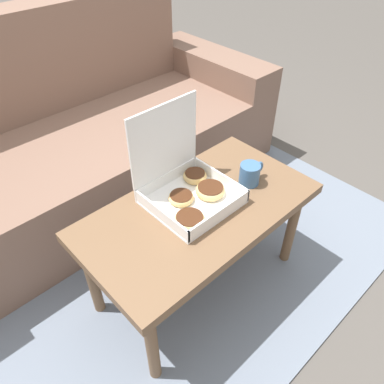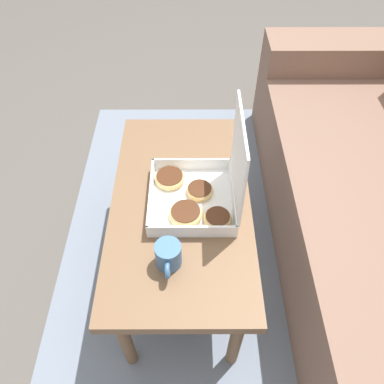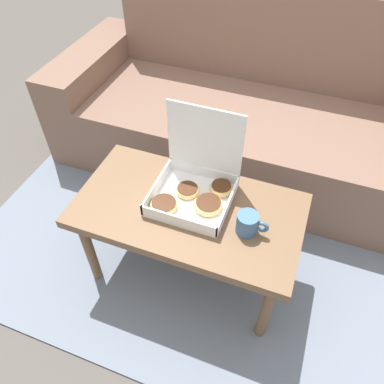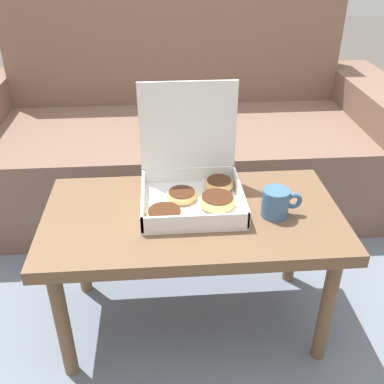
{
  "view_description": "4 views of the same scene",
  "coord_description": "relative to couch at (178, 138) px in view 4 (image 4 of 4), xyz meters",
  "views": [
    {
      "loc": [
        -0.72,
        -0.8,
        1.43
      ],
      "look_at": [
        0.0,
        -0.03,
        0.52
      ],
      "focal_mm": 35.0,
      "sensor_mm": 36.0,
      "label": 1
    },
    {
      "loc": [
        0.84,
        -0.04,
        1.5
      ],
      "look_at": [
        0.0,
        -0.03,
        0.52
      ],
      "focal_mm": 35.0,
      "sensor_mm": 36.0,
      "label": 2
    },
    {
      "loc": [
        0.36,
        -0.99,
        1.61
      ],
      "look_at": [
        0.0,
        -0.03,
        0.52
      ],
      "focal_mm": 35.0,
      "sensor_mm": 36.0,
      "label": 3
    },
    {
      "loc": [
        -0.09,
        -1.23,
        1.23
      ],
      "look_at": [
        0.0,
        -0.03,
        0.52
      ],
      "focal_mm": 42.0,
      "sensor_mm": 36.0,
      "label": 4
    }
  ],
  "objects": [
    {
      "name": "pastry_box",
      "position": [
        0.01,
        -0.86,
        0.22
      ],
      "size": [
        0.31,
        0.3,
        0.36
      ],
      "color": "white",
      "rests_on": "coffee_table"
    },
    {
      "name": "coffee_mug",
      "position": [
        0.25,
        -0.95,
        0.2
      ],
      "size": [
        0.12,
        0.08,
        0.09
      ],
      "color": "#3D6693",
      "rests_on": "coffee_table"
    },
    {
      "name": "ground_plane",
      "position": [
        0.0,
        -0.85,
        -0.31
      ],
      "size": [
        12.0,
        12.0,
        0.0
      ],
      "primitive_type": "plane",
      "color": "#514C47"
    },
    {
      "name": "coffee_table",
      "position": [
        0.0,
        -0.92,
        0.1
      ],
      "size": [
        0.92,
        0.5,
        0.47
      ],
      "color": "brown",
      "rests_on": "ground_plane"
    },
    {
      "name": "couch",
      "position": [
        0.0,
        0.0,
        0.0
      ],
      "size": [
        2.15,
        0.88,
        0.95
      ],
      "color": "#7A5B4C",
      "rests_on": "ground_plane"
    },
    {
      "name": "area_rug",
      "position": [
        0.0,
        -0.55,
        -0.31
      ],
      "size": [
        2.27,
        1.85,
        0.01
      ],
      "primitive_type": "cube",
      "color": "slate",
      "rests_on": "ground_plane"
    }
  ]
}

